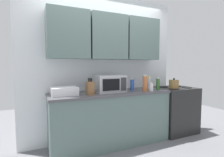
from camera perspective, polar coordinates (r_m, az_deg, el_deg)
wall_back_with_cabinets at (r=3.08m, az=-2.18°, el=8.58°), size 2.90×0.38×2.60m
counter_run at (r=2.99m, az=-0.38°, el=-12.97°), size 2.03×0.63×0.90m
stove_range at (r=3.75m, az=20.03°, el=-9.63°), size 0.76×0.64×0.91m
kettle at (r=3.44m, az=19.88°, el=-1.74°), size 0.18×0.18×0.19m
microwave at (r=2.88m, az=-0.83°, el=-1.67°), size 0.48×0.37×0.28m
dish_rack at (r=2.67m, az=-15.56°, el=-4.06°), size 0.38×0.30×0.12m
knife_block at (r=2.62m, az=-7.34°, el=-3.15°), size 0.11×0.13×0.26m
bottle_blue_cleaner at (r=3.09m, az=6.72°, el=-2.05°), size 0.07×0.07×0.21m
bottle_white_jar at (r=3.04m, az=12.93°, el=-2.81°), size 0.07×0.07×0.15m
bottle_green_oil at (r=3.24m, az=15.06°, el=-1.76°), size 0.06×0.06×0.22m
bottle_spice_jar at (r=3.00m, az=10.91°, el=-1.58°), size 0.08×0.08×0.28m
bottle_clear_tall at (r=3.26m, az=12.27°, el=-1.48°), size 0.06×0.06×0.24m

